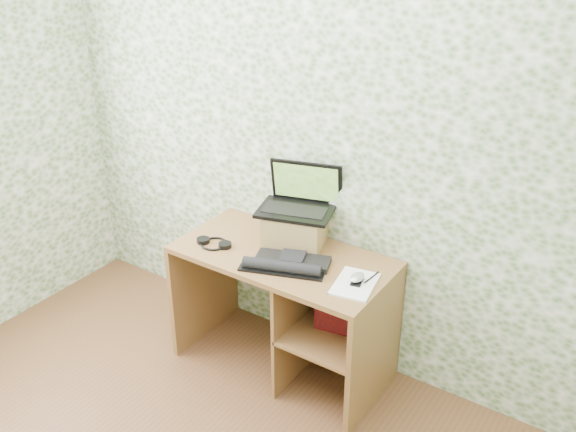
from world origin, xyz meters
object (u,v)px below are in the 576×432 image
Objects in this scene: desk at (298,298)px; notepad at (355,284)px; laptop at (300,199)px; keyboard at (288,264)px; riser at (295,228)px.

notepad is at bearing -11.86° from desk.
keyboard is at bearing -85.30° from laptop.
desk is 2.58× the size of laptop.
keyboard is at bearing 175.77° from notepad.
keyboard is 1.64× the size of notepad.
notepad is at bearing -22.20° from riser.
laptop is (0.00, 0.04, 0.16)m from riser.
laptop is at bearing 120.06° from desk.
keyboard is (0.11, -0.24, -0.07)m from riser.
laptop is at bearing 142.99° from notepad.
laptop is at bearing 91.24° from keyboard.
desk is 0.32m from keyboard.
notepad is (0.49, -0.24, -0.25)m from laptop.
riser is 0.70× the size of keyboard.
keyboard is at bearing -82.29° from desk.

